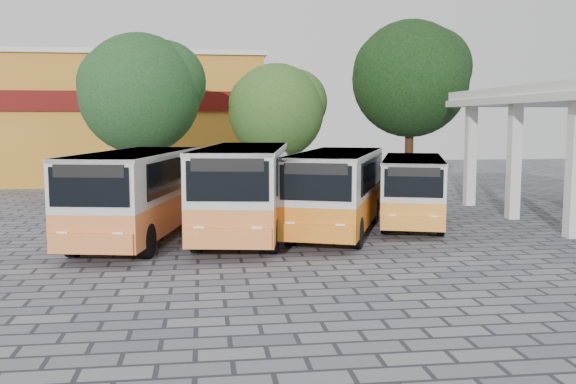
{
  "coord_description": "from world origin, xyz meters",
  "views": [
    {
      "loc": [
        -4.83,
        -18.61,
        4.04
      ],
      "look_at": [
        -1.8,
        3.95,
        1.5
      ],
      "focal_mm": 40.0,
      "sensor_mm": 36.0,
      "label": 1
    }
  ],
  "objects": [
    {
      "name": "tree_right",
      "position": [
        6.83,
        16.35,
        6.56
      ],
      "size": [
        6.82,
        6.5,
        9.6
      ],
      "color": "#3F2615",
      "rests_on": "ground"
    },
    {
      "name": "tree_middle",
      "position": [
        -0.91,
        14.79,
        4.68
      ],
      "size": [
        5.2,
        4.96,
        7.0
      ],
      "color": "black",
      "rests_on": "ground"
    },
    {
      "name": "tree_left",
      "position": [
        -7.74,
        13.63,
        5.53
      ],
      "size": [
        6.16,
        5.87,
        8.27
      ],
      "color": "#341D0D",
      "rests_on": "ground"
    },
    {
      "name": "shophouse_block",
      "position": [
        -11.0,
        25.99,
        4.16
      ],
      "size": [
        20.4,
        10.4,
        8.3
      ],
      "color": "#C27E20",
      "rests_on": "ground"
    },
    {
      "name": "bus_centre_left",
      "position": [
        -3.4,
        3.52,
        1.82
      ],
      "size": [
        4.09,
        9.07,
        3.14
      ],
      "rotation": [
        0.0,
        0.0,
        -0.17
      ],
      "color": "orange",
      "rests_on": "ground"
    },
    {
      "name": "bus_far_right",
      "position": [
        3.27,
        5.27,
        1.52
      ],
      "size": [
        4.37,
        7.74,
        2.62
      ],
      "rotation": [
        0.0,
        0.0,
        -0.32
      ],
      "color": "orange",
      "rests_on": "ground"
    },
    {
      "name": "ground",
      "position": [
        0.0,
        0.0,
        0.0
      ],
      "size": [
        90.0,
        90.0,
        0.0
      ],
      "primitive_type": "plane",
      "color": "#565866",
      "rests_on": "ground"
    },
    {
      "name": "bus_far_left",
      "position": [
        -7.03,
        3.21,
        1.74
      ],
      "size": [
        4.17,
        8.72,
        3.0
      ],
      "rotation": [
        0.0,
        0.0,
        -0.2
      ],
      "color": "orange",
      "rests_on": "ground"
    },
    {
      "name": "bus_centre_right",
      "position": [
        -0.06,
        3.77,
        1.69
      ],
      "size": [
        5.2,
        8.68,
        2.93
      ],
      "rotation": [
        0.0,
        0.0,
        -0.37
      ],
      "color": "orange",
      "rests_on": "ground"
    }
  ]
}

